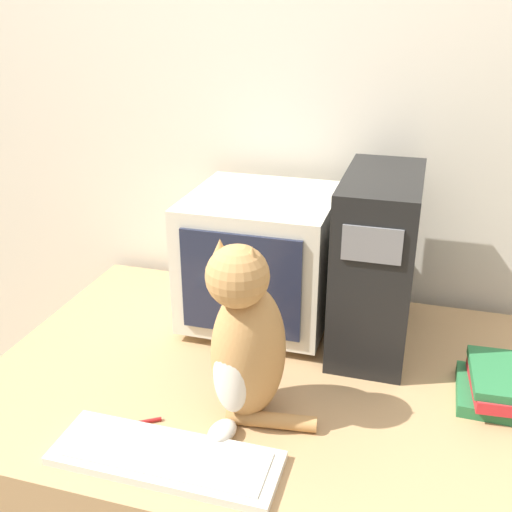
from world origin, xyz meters
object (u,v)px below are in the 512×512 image
Objects in this scene: pen at (130,424)px; book_stack at (497,386)px; keyboard at (166,458)px; computer_tower at (377,261)px; cat at (246,342)px; crt_monitor at (261,258)px.

book_stack is at bearing 22.64° from pen.
keyboard reaches higher than pen.
computer_tower reaches higher than keyboard.
keyboard is 3.88× the size of pen.
pen is (-0.23, -0.11, -0.18)m from cat.
pen is (-0.45, -0.51, -0.22)m from computer_tower.
book_stack is (0.62, -0.21, -0.15)m from crt_monitor.
cat is 0.59m from book_stack.
pen is (-0.76, -0.32, -0.03)m from book_stack.
book_stack is at bearing 36.97° from cat.
crt_monitor is 0.58m from pen.
crt_monitor reaches higher than keyboard.
book_stack is at bearing 31.58° from keyboard.
keyboard is (-0.34, -0.59, -0.22)m from computer_tower.
cat is (0.11, 0.18, 0.18)m from keyboard.
cat reaches higher than pen.
keyboard is at bearing -119.85° from computer_tower.
book_stack is (0.64, 0.39, 0.03)m from keyboard.
computer_tower is 0.41m from book_stack.
book_stack is 0.82m from pen.
crt_monitor reaches higher than pen.
computer_tower is 2.17× the size of book_stack.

